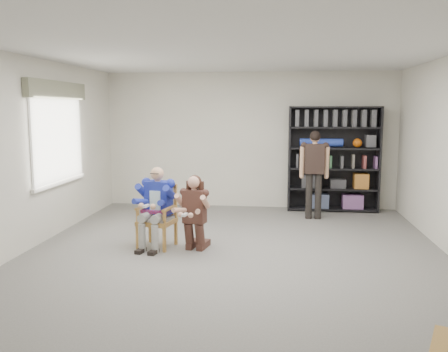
% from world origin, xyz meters
% --- Properties ---
extents(room_shell, '(6.00, 7.00, 2.80)m').
position_xyz_m(room_shell, '(0.00, 0.00, 1.40)').
color(room_shell, white).
rests_on(room_shell, ground).
extents(floor, '(6.00, 7.00, 0.01)m').
position_xyz_m(floor, '(0.00, 0.00, 0.00)').
color(floor, slate).
rests_on(floor, ground).
extents(window_left, '(0.16, 2.00, 1.75)m').
position_xyz_m(window_left, '(-2.95, 1.00, 1.63)').
color(window_left, white).
rests_on(window_left, room_shell).
extents(armchair, '(0.63, 0.62, 0.93)m').
position_xyz_m(armchair, '(-1.17, 0.34, 0.47)').
color(armchair, '#A9822F').
rests_on(armchair, floor).
extents(seated_man, '(0.65, 0.81, 1.21)m').
position_xyz_m(seated_man, '(-1.17, 0.34, 0.60)').
color(seated_man, navy).
rests_on(seated_man, floor).
extents(kneeling_woman, '(0.60, 0.82, 1.11)m').
position_xyz_m(kneeling_woman, '(-0.59, 0.22, 0.55)').
color(kneeling_woman, '#3E271D').
rests_on(kneeling_woman, floor).
extents(bookshelf, '(1.80, 0.38, 2.10)m').
position_xyz_m(bookshelf, '(1.70, 3.28, 1.05)').
color(bookshelf, black).
rests_on(bookshelf, floor).
extents(standing_man, '(0.52, 0.29, 1.65)m').
position_xyz_m(standing_man, '(1.27, 2.49, 0.83)').
color(standing_man, black).
rests_on(standing_man, floor).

